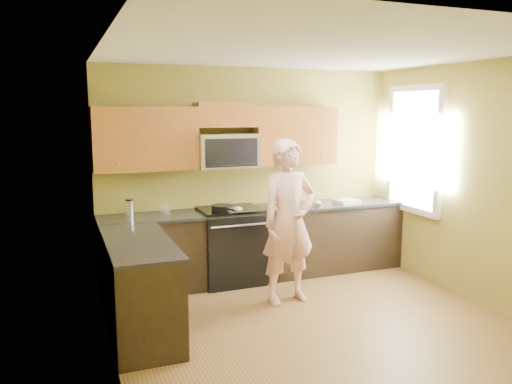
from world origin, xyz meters
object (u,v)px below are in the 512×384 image
microwave (227,167)px  frying_pan (223,210)px  stove (230,245)px  woman (289,222)px  travel_mug (130,215)px  butter_tub (277,208)px

microwave → frying_pan: 0.54m
stove → microwave: bearing=90.0°
woman → travel_mug: size_ratio=9.45×
frying_pan → travel_mug: (-1.09, 0.23, -0.03)m
microwave → butter_tub: size_ratio=5.75×
woman → travel_mug: 1.92m
stove → butter_tub: (0.62, -0.06, 0.45)m
stove → travel_mug: (-1.20, 0.18, 0.44)m
microwave → frying_pan: size_ratio=1.60×
woman → travel_mug: bearing=139.9°
travel_mug → butter_tub: bearing=-7.4°
microwave → woman: woman is taller
stove → travel_mug: size_ratio=4.86×
frying_pan → butter_tub: size_ratio=3.60×
frying_pan → travel_mug: travel_mug is taller
microwave → travel_mug: (-1.20, 0.05, -0.53)m
frying_pan → travel_mug: 1.11m
stove → woman: 1.05m
woman → frying_pan: bearing=115.6°
stove → frying_pan: size_ratio=2.00×
butter_tub → travel_mug: size_ratio=0.68×
microwave → butter_tub: 0.83m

